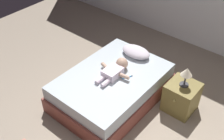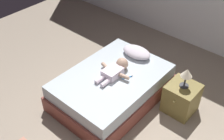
% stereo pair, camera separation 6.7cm
% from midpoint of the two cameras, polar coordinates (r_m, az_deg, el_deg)
% --- Properties ---
extents(ground_plane, '(8.00, 8.00, 0.00)m').
position_cam_midpoint_polar(ground_plane, '(3.86, -3.15, -13.57)').
color(ground_plane, gray).
extents(bed, '(1.22, 1.75, 0.47)m').
position_cam_midpoint_polar(bed, '(4.17, 0.46, -3.66)').
color(bed, brown).
rests_on(bed, ground_plane).
extents(pillow, '(0.49, 0.31, 0.14)m').
position_cam_midpoint_polar(pillow, '(4.39, 5.62, 3.76)').
color(pillow, silver).
rests_on(pillow, bed).
extents(baby, '(0.53, 0.61, 0.19)m').
position_cam_midpoint_polar(baby, '(4.01, 1.27, 0.09)').
color(baby, silver).
rests_on(baby, bed).
extents(toothbrush, '(0.08, 0.16, 0.02)m').
position_cam_midpoint_polar(toothbrush, '(3.98, 3.83, -1.52)').
color(toothbrush, '#3089E4').
rests_on(toothbrush, bed).
extents(nightstand, '(0.43, 0.46, 0.47)m').
position_cam_midpoint_polar(nightstand, '(4.13, 14.77, -5.73)').
color(nightstand, olive).
rests_on(nightstand, ground_plane).
extents(lamp, '(0.16, 0.16, 0.31)m').
position_cam_midpoint_polar(lamp, '(3.84, 15.86, -0.86)').
color(lamp, '#333338').
rests_on(lamp, nightstand).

